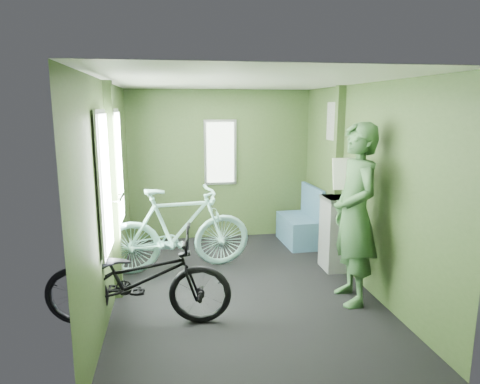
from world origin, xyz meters
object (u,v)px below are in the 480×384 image
at_px(bicycle_mint, 179,272).
at_px(passenger, 355,214).
at_px(bicycle_black, 140,324).
at_px(waste_box, 335,233).
at_px(bench_seat, 300,227).

height_order(bicycle_mint, passenger, passenger).
height_order(bicycle_black, waste_box, waste_box).
bearing_deg(passenger, bicycle_black, -83.73).
height_order(passenger, waste_box, passenger).
distance_m(waste_box, bench_seat, 1.09).
bearing_deg(waste_box, bicycle_mint, 173.98).
bearing_deg(bench_seat, bicycle_mint, -157.42).
bearing_deg(bicycle_mint, bicycle_black, 155.05).
distance_m(bicycle_black, bicycle_mint, 1.34).
bearing_deg(bicycle_black, bench_seat, -39.44).
bearing_deg(bicycle_mint, passenger, -129.13).
xyz_separation_m(bicycle_black, waste_box, (2.36, 1.07, 0.47)).
xyz_separation_m(bicycle_mint, passenger, (1.80, -1.11, 0.95)).
bearing_deg(bicycle_black, passenger, -78.66).
bearing_deg(bench_seat, waste_box, -86.16).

